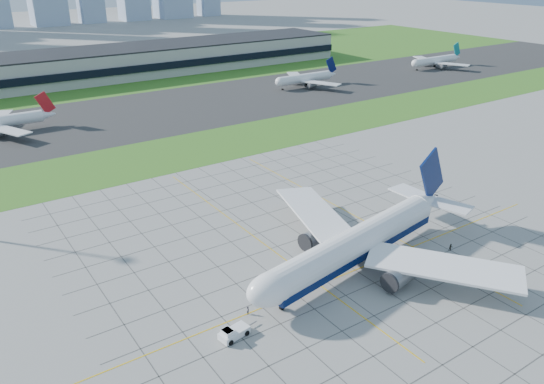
# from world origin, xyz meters

# --- Properties ---
(ground) EXTENTS (1400.00, 1400.00, 0.00)m
(ground) POSITION_xyz_m (0.00, 0.00, 0.00)
(ground) COLOR gray
(ground) RESTS_ON ground
(grass_median) EXTENTS (700.00, 35.00, 0.04)m
(grass_median) POSITION_xyz_m (0.00, 90.00, 0.02)
(grass_median) COLOR #407722
(grass_median) RESTS_ON ground
(asphalt_taxiway) EXTENTS (700.00, 75.00, 0.04)m
(asphalt_taxiway) POSITION_xyz_m (0.00, 145.00, 0.03)
(asphalt_taxiway) COLOR #383838
(asphalt_taxiway) RESTS_ON ground
(grass_far) EXTENTS (700.00, 145.00, 0.04)m
(grass_far) POSITION_xyz_m (0.00, 255.00, 0.02)
(grass_far) COLOR #407722
(grass_far) RESTS_ON ground
(apron_markings) EXTENTS (120.00, 130.00, 0.03)m
(apron_markings) POSITION_xyz_m (0.43, 11.09, 0.02)
(apron_markings) COLOR #474744
(apron_markings) RESTS_ON ground
(terminal) EXTENTS (260.00, 43.00, 15.80)m
(terminal) POSITION_xyz_m (40.00, 229.87, 7.89)
(terminal) COLOR #B7B7B2
(terminal) RESTS_ON ground
(airliner) EXTENTS (65.02, 65.35, 20.59)m
(airliner) POSITION_xyz_m (1.08, -0.77, 5.63)
(airliner) COLOR white
(airliner) RESTS_ON ground
(pushback_tug) EXTENTS (8.30, 3.64, 2.28)m
(pushback_tug) POSITION_xyz_m (-33.20, -6.42, 1.01)
(pushback_tug) COLOR white
(pushback_tug) RESTS_ON ground
(crew_near) EXTENTS (0.69, 0.73, 1.68)m
(crew_near) POSITION_xyz_m (-27.40, -2.17, 0.84)
(crew_near) COLOR black
(crew_near) RESTS_ON ground
(crew_far) EXTENTS (1.05, 0.98, 1.74)m
(crew_far) POSITION_xyz_m (23.94, -8.11, 0.87)
(crew_far) COLOR black
(crew_far) RESTS_ON ground
(distant_jet_2) EXTENTS (37.59, 42.66, 14.08)m
(distant_jet_2) POSITION_xyz_m (101.29, 147.51, 4.48)
(distant_jet_2) COLOR white
(distant_jet_2) RESTS_ON ground
(distant_jet_3) EXTENTS (41.12, 42.66, 14.08)m
(distant_jet_3) POSITION_xyz_m (200.28, 144.56, 4.49)
(distant_jet_3) COLOR white
(distant_jet_3) RESTS_ON ground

